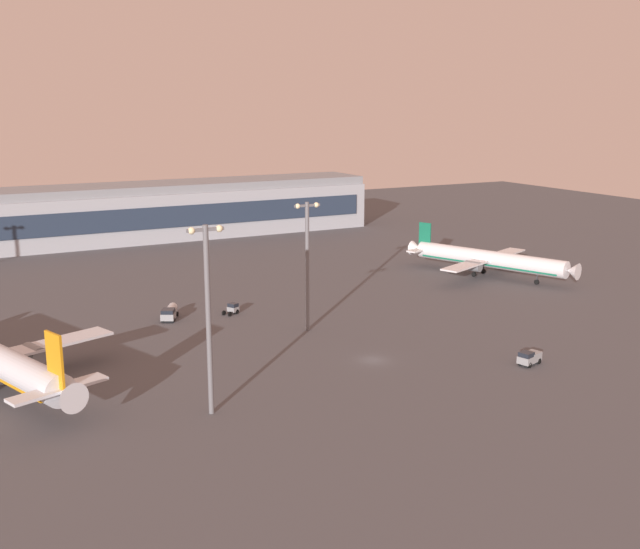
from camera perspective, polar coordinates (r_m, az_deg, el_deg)
ground_plane at (r=118.91m, az=4.04°, el=-6.50°), size 416.00×416.00×0.00m
terminal_building at (r=227.14m, az=-15.54°, el=4.45°), size 158.31×22.40×16.40m
airplane_near_gate at (r=178.52m, az=12.58°, el=1.15°), size 32.22×40.86×10.94m
fuel_truck at (r=142.90m, az=-11.35°, el=-2.83°), size 4.76×6.56×2.35m
pushback_tug at (r=144.84m, az=-6.66°, el=-2.57°), size 3.56×3.03×2.05m
cargo_loader at (r=120.60m, az=15.61°, el=-6.09°), size 4.51×3.00×2.25m
apron_light_central at (r=95.63m, az=-8.50°, el=-2.51°), size 4.80×0.90×24.78m
apron_light_east at (r=130.63m, az=-0.97°, el=1.32°), size 4.80×0.90×22.90m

